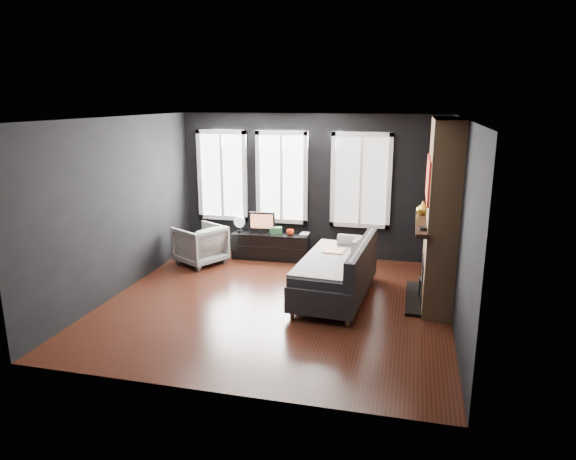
% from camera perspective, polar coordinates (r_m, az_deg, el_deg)
% --- Properties ---
extents(floor, '(5.00, 5.00, 0.00)m').
position_cam_1_polar(floor, '(7.75, -1.26, -8.04)').
color(floor, black).
rests_on(floor, ground).
extents(ceiling, '(5.00, 5.00, 0.00)m').
position_cam_1_polar(ceiling, '(7.17, -1.38, 12.33)').
color(ceiling, white).
rests_on(ceiling, ground).
extents(wall_back, '(5.00, 0.02, 2.70)m').
position_cam_1_polar(wall_back, '(9.74, 2.50, 4.87)').
color(wall_back, black).
rests_on(wall_back, ground).
extents(wall_left, '(0.02, 5.00, 2.70)m').
position_cam_1_polar(wall_left, '(8.34, -18.17, 2.55)').
color(wall_left, black).
rests_on(wall_left, ground).
extents(wall_right, '(0.02, 5.00, 2.70)m').
position_cam_1_polar(wall_right, '(7.13, 18.48, 0.62)').
color(wall_right, black).
rests_on(wall_right, ground).
extents(windows, '(4.00, 0.16, 1.76)m').
position_cam_1_polar(windows, '(9.68, -0.14, 10.97)').
color(windows, white).
rests_on(windows, wall_back).
extents(fireplace, '(0.70, 1.62, 2.70)m').
position_cam_1_polar(fireplace, '(7.70, 16.67, 1.74)').
color(fireplace, '#93724C').
rests_on(fireplace, floor).
extents(sofa, '(1.21, 2.18, 0.91)m').
position_cam_1_polar(sofa, '(7.83, 5.30, -4.33)').
color(sofa, black).
rests_on(sofa, floor).
extents(stripe_pillow, '(0.14, 0.35, 0.34)m').
position_cam_1_polar(stripe_pillow, '(8.12, 7.59, -2.23)').
color(stripe_pillow, gray).
rests_on(stripe_pillow, sofa).
extents(armchair, '(1.01, 1.02, 0.79)m').
position_cam_1_polar(armchair, '(9.54, -9.74, -1.39)').
color(armchair, white).
rests_on(armchair, floor).
extents(media_console, '(1.46, 0.50, 0.50)m').
position_cam_1_polar(media_console, '(9.75, -1.87, -1.75)').
color(media_console, black).
rests_on(media_console, floor).
extents(monitor, '(0.51, 0.13, 0.45)m').
position_cam_1_polar(monitor, '(9.68, -2.90, 1.00)').
color(monitor, black).
rests_on(monitor, media_console).
extents(desk_fan, '(0.23, 0.23, 0.32)m').
position_cam_1_polar(desk_fan, '(9.79, -5.39, 0.71)').
color(desk_fan, '#AAAAAA').
rests_on(desk_fan, media_console).
extents(mug, '(0.15, 0.13, 0.14)m').
position_cam_1_polar(mug, '(9.53, 0.25, -0.16)').
color(mug, '#EB4216').
rests_on(mug, media_console).
extents(book, '(0.16, 0.02, 0.22)m').
position_cam_1_polar(book, '(9.61, 1.42, 0.22)').
color(book, '#C2B29C').
rests_on(book, media_console).
extents(storage_box, '(0.26, 0.21, 0.12)m').
position_cam_1_polar(storage_box, '(9.64, -1.35, -0.04)').
color(storage_box, '#357343').
rests_on(storage_box, media_console).
extents(mantel_vase, '(0.23, 0.24, 0.20)m').
position_cam_1_polar(mantel_vase, '(8.14, 14.77, 2.37)').
color(mantel_vase, orange).
rests_on(mantel_vase, fireplace).
extents(mantel_clock, '(0.14, 0.14, 0.04)m').
position_cam_1_polar(mantel_clock, '(7.18, 14.81, 0.16)').
color(mantel_clock, black).
rests_on(mantel_clock, fireplace).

